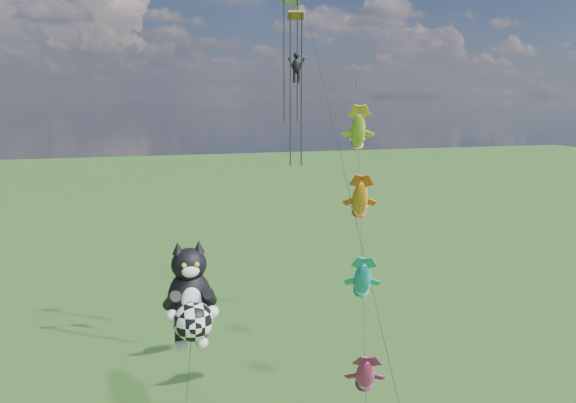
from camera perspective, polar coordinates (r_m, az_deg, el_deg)
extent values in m
ellipsoid|color=black|center=(24.76, -9.93, -9.94)|extent=(2.37, 2.18, 2.81)
ellipsoid|color=black|center=(24.15, -10.03, -6.31)|extent=(1.88, 1.80, 1.42)
cone|color=black|center=(23.91, -11.14, -4.66)|extent=(0.64, 0.64, 0.53)
cone|color=black|center=(23.98, -9.04, -4.54)|extent=(0.64, 0.64, 0.53)
ellipsoid|color=white|center=(23.64, -9.88, -7.00)|extent=(0.82, 0.61, 0.51)
ellipsoid|color=white|center=(24.05, -9.78, -9.89)|extent=(0.94, 0.63, 1.16)
sphere|color=gold|center=(23.47, -10.53, -6.41)|extent=(0.21, 0.21, 0.21)
sphere|color=gold|center=(23.52, -9.24, -6.33)|extent=(0.21, 0.21, 0.21)
sphere|color=white|center=(23.92, -11.70, -11.32)|extent=(0.53, 0.53, 0.53)
sphere|color=white|center=(24.07, -7.66, -11.05)|extent=(0.53, 0.53, 0.53)
sphere|color=white|center=(25.32, -10.77, -14.11)|extent=(0.56, 0.56, 0.56)
sphere|color=white|center=(25.40, -8.74, -13.97)|extent=(0.56, 0.56, 0.56)
sphere|color=white|center=(23.82, -9.59, -11.91)|extent=(1.66, 1.66, 1.66)
cylinder|color=black|center=(27.35, 7.52, -6.31)|extent=(5.26, 14.96, 17.82)
ellipsoid|color=#D83365|center=(25.61, 7.86, -17.02)|extent=(1.50, 2.36, 2.34)
ellipsoid|color=#1983BF|center=(27.03, 7.57, -7.84)|extent=(1.50, 2.36, 2.34)
ellipsoid|color=yellow|center=(29.07, 7.33, 0.23)|extent=(1.50, 2.36, 2.34)
ellipsoid|color=green|center=(31.60, 7.13, 7.14)|extent=(1.50, 2.36, 2.34)
cylinder|color=black|center=(28.76, 5.77, 2.89)|extent=(0.89, 17.07, 25.98)
cube|color=#2D951F|center=(33.61, 0.81, 18.40)|extent=(0.96, 0.53, 0.51)
cylinder|color=black|center=(33.20, 0.24, 10.91)|extent=(0.08, 0.08, 8.76)
cylinder|color=black|center=(33.39, 1.33, 10.91)|extent=(0.08, 0.08, 8.76)
cube|color=blue|center=(36.91, 0.26, 19.70)|extent=(1.24, 0.61, 0.57)
cylinder|color=black|center=(36.38, -0.40, 13.80)|extent=(0.08, 0.08, 7.62)
cylinder|color=black|center=(36.61, 0.91, 13.77)|extent=(0.08, 0.08, 7.62)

